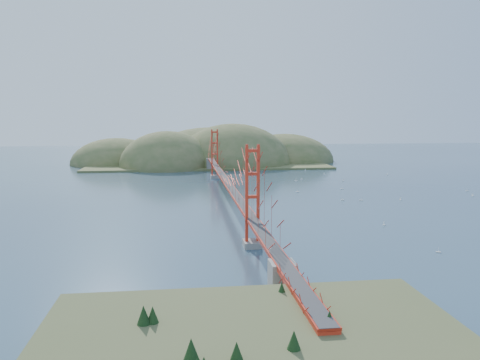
{
  "coord_description": "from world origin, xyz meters",
  "views": [
    {
      "loc": [
        -7.8,
        -81.17,
        14.81
      ],
      "look_at": [
        2.35,
        0.0,
        3.57
      ],
      "focal_mm": 35.0,
      "sensor_mm": 36.0,
      "label": 1
    }
  ],
  "objects": [
    {
      "name": "sailboat_1",
      "position": [
        20.22,
        -2.88,
        0.16
      ],
      "size": [
        0.69,
        0.69,
        0.72
      ],
      "color": "white",
      "rests_on": "ground"
    },
    {
      "name": "sailboat_8",
      "position": [
        28.17,
        33.49,
        0.15
      ],
      "size": [
        0.58,
        0.57,
        0.66
      ],
      "color": "white",
      "rests_on": "ground"
    },
    {
      "name": "sailboat_7",
      "position": [
        18.14,
        22.66,
        0.16
      ],
      "size": [
        0.63,
        0.56,
        0.72
      ],
      "color": "white",
      "rests_on": "ground"
    },
    {
      "name": "sailboat_11",
      "position": [
        48.36,
        4.17,
        0.15
      ],
      "size": [
        0.66,
        0.66,
        0.7
      ],
      "color": "white",
      "rests_on": "ground"
    },
    {
      "name": "sailboat_5",
      "position": [
        30.66,
        -3.58,
        0.15
      ],
      "size": [
        0.46,
        0.55,
        0.65
      ],
      "color": "white",
      "rests_on": "ground"
    },
    {
      "name": "sailboat_6",
      "position": [
        19.85,
        -34.76,
        0.14
      ],
      "size": [
        0.56,
        0.56,
        0.61
      ],
      "color": "white",
      "rests_on": "ground"
    },
    {
      "name": "approach_viaduct",
      "position": [
        0.0,
        -51.91,
        2.55
      ],
      "size": [
        1.4,
        12.0,
        3.38
      ],
      "color": "#B12313",
      "rests_on": "ground"
    },
    {
      "name": "sailboat_17",
      "position": [
        43.68,
        30.5,
        0.14
      ],
      "size": [
        0.53,
        0.45,
        0.61
      ],
      "color": "white",
      "rests_on": "ground"
    },
    {
      "name": "bridge",
      "position": [
        0.0,
        0.18,
        7.01
      ],
      "size": [
        2.2,
        94.4,
        12.0
      ],
      "color": "gray",
      "rests_on": "ground"
    },
    {
      "name": "sailboat_15",
      "position": [
        25.52,
        42.0,
        0.15
      ],
      "size": [
        0.6,
        0.6,
        0.64
      ],
      "color": "white",
      "rests_on": "ground"
    },
    {
      "name": "sailboat_12",
      "position": [
        19.99,
        24.8,
        0.15
      ],
      "size": [
        0.57,
        0.5,
        0.64
      ],
      "color": "white",
      "rests_on": "ground"
    },
    {
      "name": "sailboat_9",
      "position": [
        46.13,
        -1.04,
        0.15
      ],
      "size": [
        0.49,
        0.59,
        0.69
      ],
      "color": "white",
      "rests_on": "ground"
    },
    {
      "name": "sailboat_16",
      "position": [
        24.56,
        9.58,
        0.14
      ],
      "size": [
        0.56,
        0.54,
        0.63
      ],
      "color": "white",
      "rests_on": "ground"
    },
    {
      "name": "sailboat_3",
      "position": [
        14.58,
        7.03,
        0.16
      ],
      "size": [
        0.65,
        0.58,
        0.74
      ],
      "color": "white",
      "rests_on": "ground"
    },
    {
      "name": "fort",
      "position": [
        0.4,
        -47.8,
        0.67
      ],
      "size": [
        3.7,
        2.3,
        1.75
      ],
      "color": "maroon",
      "rests_on": "ground"
    },
    {
      "name": "ground",
      "position": [
        0.0,
        0.0,
        0.0
      ],
      "size": [
        320.0,
        320.0,
        0.0
      ],
      "primitive_type": "plane",
      "color": "#2F495F",
      "rests_on": "ground"
    },
    {
      "name": "sailboat_0",
      "position": [
        19.49,
        -21.69,
        0.14
      ],
      "size": [
        0.44,
        0.52,
        0.6
      ],
      "color": "white",
      "rests_on": "ground"
    },
    {
      "name": "far_headlands",
      "position": [
        2.21,
        68.52,
        0.0
      ],
      "size": [
        84.0,
        58.0,
        25.0
      ],
      "color": "olive",
      "rests_on": "ground"
    },
    {
      "name": "promontory",
      "position": [
        0.0,
        -48.5,
        0.12
      ],
      "size": [
        9.0,
        6.0,
        0.24
      ],
      "primitive_type": "cube",
      "color": "#59544C",
      "rests_on": "ground"
    },
    {
      "name": "sailboat_extra_1",
      "position": [
        28.63,
        20.44,
        0.15
      ],
      "size": [
        0.64,
        0.64,
        0.68
      ],
      "color": "white",
      "rests_on": "ground"
    },
    {
      "name": "sailboat_2",
      "position": [
        23.43,
        -3.44,
        0.15
      ],
      "size": [
        0.67,
        0.67,
        0.71
      ],
      "color": "white",
      "rests_on": "ground"
    }
  ]
}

